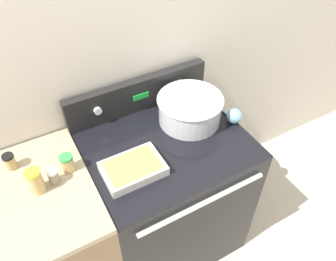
% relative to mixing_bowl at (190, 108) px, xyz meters
% --- Properties ---
extents(kitchen_wall, '(8.00, 0.05, 2.50)m').
position_rel_mixing_bowl_xyz_m(kitchen_wall, '(-0.19, 0.28, 0.27)').
color(kitchen_wall, beige).
rests_on(kitchen_wall, ground_plane).
extents(stove_range, '(0.82, 0.70, 0.90)m').
position_rel_mixing_bowl_xyz_m(stove_range, '(-0.19, -0.09, -0.53)').
color(stove_range, black).
rests_on(stove_range, ground_plane).
extents(control_panel, '(0.82, 0.07, 0.19)m').
position_rel_mixing_bowl_xyz_m(control_panel, '(-0.19, 0.22, 0.01)').
color(control_panel, black).
rests_on(control_panel, stove_range).
extents(side_counter, '(0.53, 0.67, 0.91)m').
position_rel_mixing_bowl_xyz_m(side_counter, '(-0.87, -0.09, -0.53)').
color(side_counter, '#896B4C').
rests_on(side_counter, ground_plane).
extents(mixing_bowl, '(0.35, 0.35, 0.15)m').
position_rel_mixing_bowl_xyz_m(mixing_bowl, '(0.00, 0.00, 0.00)').
color(mixing_bowl, silver).
rests_on(mixing_bowl, stove_range).
extents(casserole_dish, '(0.28, 0.19, 0.05)m').
position_rel_mixing_bowl_xyz_m(casserole_dish, '(-0.42, -0.18, -0.05)').
color(casserole_dish, silver).
rests_on(casserole_dish, stove_range).
extents(ladle, '(0.08, 0.34, 0.08)m').
position_rel_mixing_bowl_xyz_m(ladle, '(0.20, -0.12, -0.04)').
color(ladle, '#7AB2C6').
rests_on(ladle, stove_range).
extents(spice_jar_green_cap, '(0.06, 0.06, 0.09)m').
position_rel_mixing_bowl_xyz_m(spice_jar_green_cap, '(-0.67, -0.04, -0.03)').
color(spice_jar_green_cap, tan).
rests_on(spice_jar_green_cap, side_counter).
extents(spice_jar_white_cap, '(0.05, 0.05, 0.08)m').
position_rel_mixing_bowl_xyz_m(spice_jar_white_cap, '(-0.75, -0.08, -0.03)').
color(spice_jar_white_cap, gray).
rests_on(spice_jar_white_cap, side_counter).
extents(spice_jar_yellow_cap, '(0.06, 0.06, 0.12)m').
position_rel_mixing_bowl_xyz_m(spice_jar_yellow_cap, '(-0.82, -0.09, -0.01)').
color(spice_jar_yellow_cap, tan).
rests_on(spice_jar_yellow_cap, side_counter).
extents(spice_jar_black_cap, '(0.05, 0.05, 0.08)m').
position_rel_mixing_bowl_xyz_m(spice_jar_black_cap, '(-0.90, 0.11, -0.03)').
color(spice_jar_black_cap, tan).
rests_on(spice_jar_black_cap, side_counter).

